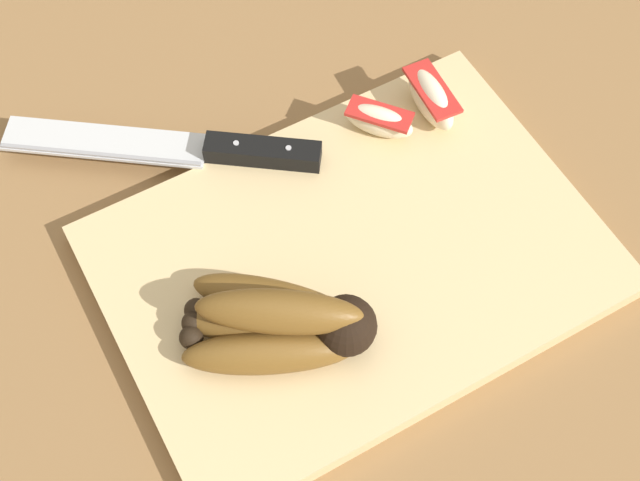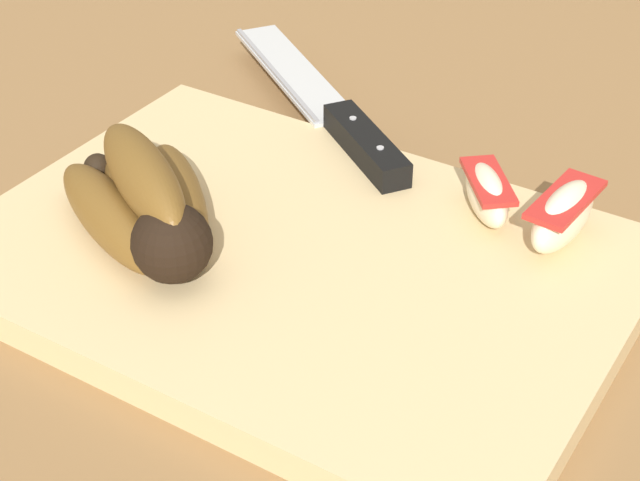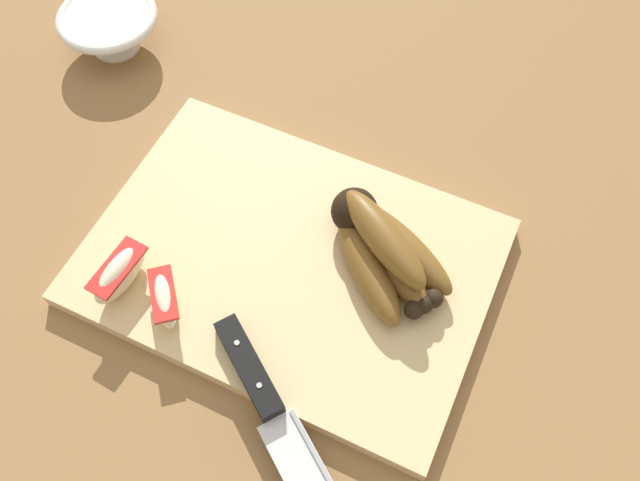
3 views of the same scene
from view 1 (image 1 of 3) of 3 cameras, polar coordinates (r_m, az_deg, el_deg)
ground_plane at (r=0.73m, az=3.45°, el=-1.03°), size 6.00×6.00×0.00m
cutting_board at (r=0.71m, az=2.06°, el=-1.18°), size 0.40×0.28×0.02m
banana_bunch at (r=0.65m, az=-2.51°, el=-5.47°), size 0.15×0.14×0.06m
chefs_knife at (r=0.76m, az=-7.42°, el=6.00°), size 0.24×0.19×0.02m
apple_wedge_near at (r=0.77m, az=7.31°, el=9.30°), size 0.03×0.07×0.04m
apple_wedge_middle at (r=0.76m, az=3.91°, el=7.89°), size 0.06×0.06×0.03m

